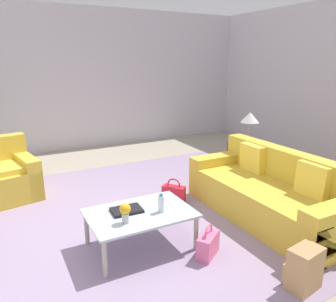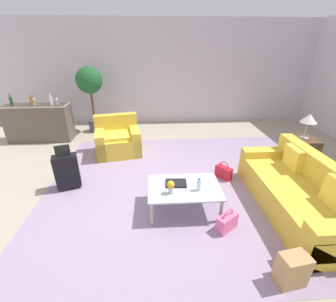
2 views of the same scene
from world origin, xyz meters
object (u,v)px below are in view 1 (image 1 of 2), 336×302
object	(u,v)px
couch	(271,194)
coffee_table	(140,216)
handbag_red	(174,193)
table_lamp	(250,118)
backpack_tan	(303,269)
coffee_table_book	(127,210)
water_bottle	(161,204)
handbag_pink	(208,244)
flower_vase	(125,211)
side_table	(247,156)

from	to	relation	value
couch	coffee_table	bearing A→B (deg)	176.81
handbag_red	table_lamp	bearing A→B (deg)	18.47
couch	backpack_tan	size ratio (longest dim) A/B	5.57
table_lamp	handbag_red	world-z (taller)	table_lamp
couch	coffee_table_book	distance (m)	1.93
water_bottle	table_lamp	bearing A→B (deg)	31.61
coffee_table	handbag_pink	world-z (taller)	coffee_table
couch	coffee_table_book	size ratio (longest dim) A/B	6.98
couch	table_lamp	bearing A→B (deg)	57.85
flower_vase	side_table	xyz separation A→B (m)	(3.02, 1.65, -0.28)
couch	handbag_red	size ratio (longest dim) A/B	6.23
handbag_pink	backpack_tan	xyz separation A→B (m)	(0.45, -0.81, 0.06)
flower_vase	handbag_pink	distance (m)	0.93
water_bottle	backpack_tan	distance (m)	1.47
side_table	backpack_tan	size ratio (longest dim) A/B	1.38
handbag_red	handbag_pink	xyz separation A→B (m)	(-0.34, -1.34, 0.00)
side_table	backpack_tan	world-z (taller)	side_table
table_lamp	backpack_tan	distance (m)	3.41
coffee_table	flower_vase	size ratio (longest dim) A/B	5.36
backpack_tan	coffee_table	bearing A→B (deg)	127.74
coffee_table	water_bottle	xyz separation A→B (m)	(0.20, -0.10, 0.14)
coffee_table_book	handbag_pink	size ratio (longest dim) A/B	0.89
coffee_table	side_table	xyz separation A→B (m)	(2.80, 1.50, -0.11)
coffee_table	table_lamp	distance (m)	3.23
couch	coffee_table_book	world-z (taller)	couch
flower_vase	table_lamp	bearing A→B (deg)	28.65
coffee_table	handbag_pink	size ratio (longest dim) A/B	3.07
flower_vase	coffee_table_book	bearing A→B (deg)	66.50
flower_vase	handbag_pink	world-z (taller)	flower_vase
coffee_table	side_table	bearing A→B (deg)	28.18
coffee_table	flower_vase	distance (m)	0.32
water_bottle	handbag_red	xyz separation A→B (m)	(0.69, 0.96, -0.38)
table_lamp	handbag_red	distance (m)	2.18
coffee_table_book	table_lamp	bearing A→B (deg)	28.61
coffee_table	backpack_tan	world-z (taller)	coffee_table
side_table	table_lamp	world-z (taller)	table_lamp
handbag_red	handbag_pink	distance (m)	1.38
couch	side_table	bearing A→B (deg)	57.85
table_lamp	backpack_tan	size ratio (longest dim) A/B	1.37
couch	handbag_pink	size ratio (longest dim) A/B	6.23
side_table	handbag_pink	bearing A→B (deg)	-138.67
table_lamp	handbag_pink	distance (m)	3.11
water_bottle	handbag_red	world-z (taller)	water_bottle
table_lamp	handbag_red	size ratio (longest dim) A/B	1.53
table_lamp	handbag_pink	xyz separation A→B (m)	(-2.25, -1.98, -0.83)
couch	handbag_pink	xyz separation A→B (m)	(-1.25, -0.38, -0.17)
couch	flower_vase	distance (m)	2.03
coffee_table_book	side_table	xyz separation A→B (m)	(2.92, 1.42, -0.17)
side_table	handbag_pink	xyz separation A→B (m)	(-2.25, -1.98, -0.13)
side_table	table_lamp	bearing A→B (deg)	0.00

